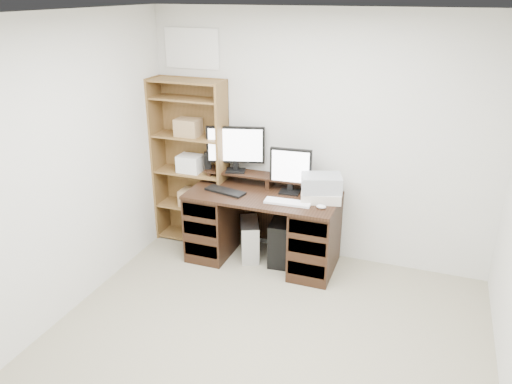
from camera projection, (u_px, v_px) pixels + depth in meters
The scene contains 14 objects.
room at pixel (245, 223), 3.21m from camera, with size 3.54×4.04×2.54m.
desk at pixel (263, 226), 5.10m from camera, with size 1.50×0.70×0.75m.
riser_shelf at pixel (270, 178), 5.11m from camera, with size 1.40×0.22×0.12m.
monitor_wide at pixel (236, 146), 5.13m from camera, with size 0.59×0.22×0.48m.
monitor_small at pixel (291, 169), 4.91m from camera, with size 0.42×0.17×0.45m.
speaker at pixel (208, 160), 5.27m from camera, with size 0.07×0.07×0.18m, color black.
keyboard_black at pixel (225, 191), 5.00m from camera, with size 0.42×0.14×0.02m, color black.
keyboard_white at pixel (288, 202), 4.74m from camera, with size 0.44×0.13×0.02m, color white.
mouse at pixel (321, 207), 4.63m from camera, with size 0.09×0.06×0.04m, color white.
printer at pixel (321, 195), 4.80m from camera, with size 0.38×0.28×0.09m, color beige.
basket at pixel (321, 183), 4.75m from camera, with size 0.37×0.27×0.16m, color #9CA0A6.
tower_silver at pixel (250, 239), 5.24m from camera, with size 0.18×0.40×0.40m, color silver.
tower_black at pixel (282, 240), 5.17m from camera, with size 0.25×0.48×0.47m.
bookshelf at pixel (191, 161), 5.37m from camera, with size 0.80×0.30×1.80m.
Camera 1 is at (1.07, -2.69, 2.65)m, focal length 35.00 mm.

